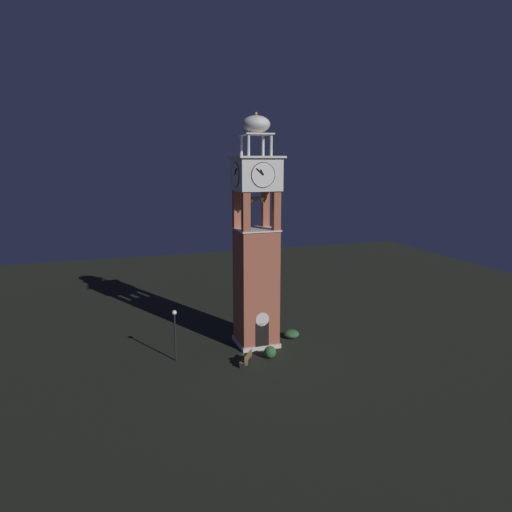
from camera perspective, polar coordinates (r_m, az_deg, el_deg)
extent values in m
plane|color=black|center=(39.89, 0.00, -10.38)|extent=(80.00, 80.00, 0.00)
cube|color=#AD5B42|center=(38.40, 0.00, -3.85)|extent=(2.99, 2.99, 9.40)
cube|color=silver|center=(39.82, 0.00, -10.15)|extent=(3.19, 3.19, 0.35)
cube|color=black|center=(38.14, 0.75, -9.57)|extent=(1.10, 0.04, 2.20)
cylinder|color=silver|center=(37.67, 0.75, -7.58)|extent=(1.10, 0.04, 1.10)
cube|color=#AD5B42|center=(35.73, -1.22, 5.20)|extent=(0.56, 0.56, 3.08)
cube|color=#AD5B42|center=(36.54, 2.43, 5.33)|extent=(0.56, 0.56, 3.08)
cube|color=#AD5B42|center=(38.04, -2.34, 5.56)|extent=(0.56, 0.56, 3.08)
cube|color=#AD5B42|center=(38.80, 1.12, 5.68)|extent=(0.56, 0.56, 3.08)
cube|color=silver|center=(37.44, 0.00, 3.20)|extent=(3.15, 3.15, 0.12)
cone|color=brown|center=(37.39, 0.99, 6.72)|extent=(0.50, 0.50, 0.50)
cone|color=brown|center=(37.85, 0.00, 6.77)|extent=(0.56, 0.56, 0.41)
cone|color=brown|center=(37.28, -1.03, 6.70)|extent=(0.55, 0.55, 0.36)
cone|color=brown|center=(36.63, -0.60, 6.62)|extent=(0.59, 0.59, 0.50)
cone|color=brown|center=(36.66, 0.67, 6.63)|extent=(0.48, 0.48, 0.45)
cube|color=silver|center=(37.08, 0.00, 9.70)|extent=(3.23, 3.23, 2.44)
cylinder|color=white|center=(35.53, 0.87, 9.63)|extent=(1.85, 0.05, 1.85)
torus|color=black|center=(35.53, 0.87, 9.63)|extent=(1.88, 0.06, 1.88)
cube|color=black|center=(35.43, 0.73, 9.95)|extent=(0.31, 0.03, 0.45)
cube|color=black|center=(35.38, 0.47, 10.02)|extent=(0.59, 0.03, 0.54)
cylinder|color=white|center=(38.63, -0.80, 9.76)|extent=(1.85, 0.05, 1.85)
torus|color=black|center=(38.63, -0.80, 9.76)|extent=(1.88, 0.06, 1.88)
cube|color=black|center=(38.64, -0.99, 10.06)|extent=(0.31, 0.03, 0.45)
cube|color=black|center=(38.59, -1.22, 10.13)|extent=(0.59, 0.03, 0.54)
cylinder|color=white|center=(36.58, -2.46, 9.67)|extent=(0.05, 1.85, 1.85)
torus|color=black|center=(36.58, -2.46, 9.67)|extent=(0.06, 1.88, 1.88)
cube|color=black|center=(36.45, -2.50, 9.98)|extent=(0.03, 0.31, 0.45)
cube|color=black|center=(36.29, -2.43, 10.04)|extent=(0.03, 0.59, 0.54)
cylinder|color=white|center=(37.64, 2.39, 9.71)|extent=(0.05, 1.85, 1.85)
torus|color=black|center=(37.64, 2.39, 9.71)|extent=(0.06, 1.88, 1.88)
cube|color=black|center=(37.55, 2.54, 10.02)|extent=(0.03, 0.31, 0.45)
cube|color=black|center=(37.40, 2.64, 10.08)|extent=(0.03, 0.59, 0.54)
cube|color=silver|center=(37.06, 0.00, 11.71)|extent=(3.59, 3.59, 0.16)
cylinder|color=silver|center=(35.95, -0.91, 13.08)|extent=(0.22, 0.22, 1.55)
cylinder|color=silver|center=(36.54, 1.82, 13.05)|extent=(0.22, 0.22, 1.55)
cylinder|color=silver|center=(37.65, -1.76, 13.00)|extent=(0.22, 0.22, 1.55)
cylinder|color=silver|center=(38.21, 0.85, 12.98)|extent=(0.22, 0.22, 1.55)
cube|color=silver|center=(37.11, 0.00, 14.32)|extent=(2.22, 2.22, 0.12)
ellipsoid|color=silver|center=(37.16, 0.00, 15.42)|extent=(2.14, 2.14, 1.31)
sphere|color=#B79338|center=(37.22, 0.00, 16.61)|extent=(0.24, 0.24, 0.24)
cube|color=brown|center=(35.86, -1.24, -12.18)|extent=(1.30, 1.55, 0.06)
cube|color=brown|center=(35.70, -0.95, -11.81)|extent=(0.99, 1.32, 0.44)
cube|color=#2D2D33|center=(35.34, -1.63, -12.98)|extent=(0.37, 0.30, 0.42)
cube|color=#2D2D33|center=(36.59, -0.87, -12.10)|extent=(0.37, 0.30, 0.42)
cylinder|color=black|center=(36.54, -9.61, -9.61)|extent=(0.12, 0.12, 3.59)
sphere|color=#F9EFCC|center=(35.88, -9.72, -6.67)|extent=(0.36, 0.36, 0.36)
cylinder|color=#38513D|center=(35.93, -1.37, -12.22)|extent=(0.52, 0.52, 0.80)
ellipsoid|color=#336638|center=(41.05, 4.25, -9.25)|extent=(1.29, 1.29, 0.70)
ellipsoid|color=#336638|center=(37.01, 1.69, -11.39)|extent=(0.92, 0.92, 0.93)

